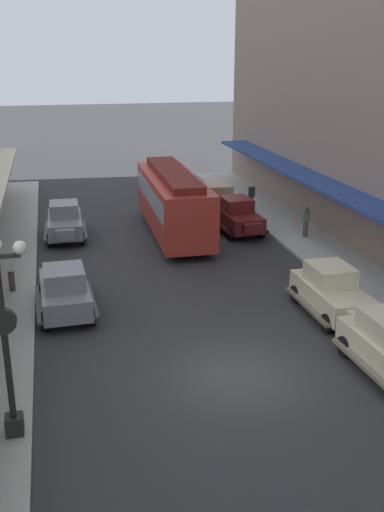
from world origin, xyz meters
The scene contains 11 objects.
ground_plane centered at (0.00, 0.00, 0.00)m, with size 200.00×200.00×0.00m, color #2D2D30.
parked_car_1 centered at (-4.88, 5.84, 0.94)m, with size 2.25×4.30×1.84m.
parked_car_2 centered at (-4.54, 15.51, 0.94)m, with size 2.22×4.29×1.84m.
parked_car_3 centered at (4.52, 18.43, 0.94)m, with size 2.27×4.31×1.84m.
parked_car_4 centered at (4.54, 14.47, 0.94)m, with size 2.29×4.31×1.84m.
parked_car_6 centered at (4.68, 3.47, 0.94)m, with size 2.17×4.27×1.84m.
streetcar centered at (1.08, 14.74, 1.90)m, with size 2.71×9.65×3.46m.
lamp_post_with_clock centered at (-6.40, -1.67, 2.99)m, with size 1.42×0.44×5.16m.
pedestrian_0 centered at (-6.90, 8.19, 0.99)m, with size 0.36×0.24×1.64m.
pedestrian_1 centered at (7.54, 12.33, 0.99)m, with size 0.36×0.24×1.64m.
pedestrian_2 centered at (6.59, 18.20, 0.99)m, with size 0.36×0.24×1.64m.
Camera 1 is at (-5.02, -15.10, 9.24)m, focal length 41.86 mm.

